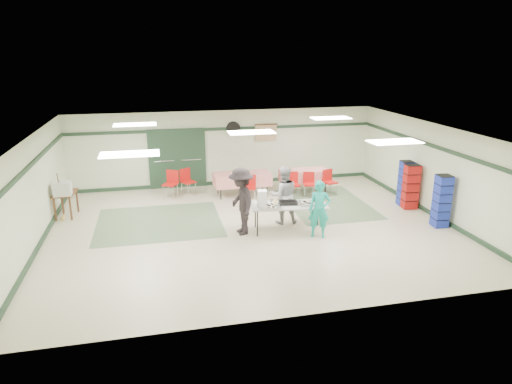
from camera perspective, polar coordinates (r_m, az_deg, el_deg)
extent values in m
plane|color=beige|center=(12.73, -0.56, -4.50)|extent=(11.00, 11.00, 0.00)
plane|color=white|center=(11.99, -0.60, 7.57)|extent=(11.00, 11.00, 0.00)
plane|color=silver|center=(16.59, -3.87, 5.52)|extent=(11.00, 0.00, 11.00)
plane|color=silver|center=(8.20, 6.11, -7.11)|extent=(11.00, 0.00, 11.00)
plane|color=silver|center=(12.41, -26.25, -0.32)|extent=(0.00, 9.00, 9.00)
plane|color=silver|center=(14.44, 21.30, 2.58)|extent=(0.00, 9.00, 9.00)
cube|color=#1D3624|center=(16.43, -3.90, 7.89)|extent=(11.00, 0.06, 0.10)
cube|color=#1D3624|center=(16.87, -3.77, 1.21)|extent=(11.00, 0.06, 0.12)
cube|color=#1D3624|center=(12.23, -26.55, 2.81)|extent=(0.06, 9.00, 0.10)
cube|color=#1D3624|center=(12.81, -25.36, -5.82)|extent=(0.06, 9.00, 0.12)
cube|color=#1D3624|center=(14.28, 21.51, 5.29)|extent=(0.06, 9.00, 0.10)
cube|color=#1D3624|center=(14.78, 20.66, -2.26)|extent=(0.06, 9.00, 0.12)
cube|color=#5F7B59|center=(13.41, -12.00, -3.71)|extent=(3.50, 3.00, 0.01)
cube|color=#5F7B59|center=(14.85, 8.82, -1.45)|extent=(2.50, 3.50, 0.01)
cube|color=gray|center=(16.41, -11.44, 4.01)|extent=(0.90, 0.06, 2.10)
cube|color=gray|center=(16.46, -8.13, 4.22)|extent=(0.90, 0.06, 2.10)
cube|color=#1D3624|center=(16.41, -9.80, 4.10)|extent=(2.00, 0.03, 2.15)
cylinder|color=black|center=(16.45, -2.85, 7.92)|extent=(0.50, 0.10, 0.50)
cube|color=tan|center=(16.73, 1.25, 7.40)|extent=(0.80, 0.02, 0.60)
cube|color=#A7A7A2|center=(12.31, 4.14, -1.64)|extent=(2.13, 1.10, 0.04)
cylinder|color=black|center=(12.03, 0.18, -3.99)|extent=(0.04, 0.04, 0.72)
cylinder|color=black|center=(12.30, 8.41, -3.69)|extent=(0.04, 0.04, 0.72)
cylinder|color=black|center=(12.64, -0.08, -2.90)|extent=(0.04, 0.04, 0.72)
cylinder|color=black|center=(12.90, 7.76, -2.65)|extent=(0.04, 0.04, 0.72)
cube|color=silver|center=(12.38, 6.78, -1.45)|extent=(0.66, 0.53, 0.02)
cube|color=silver|center=(12.40, 3.37, -1.32)|extent=(0.70, 0.57, 0.02)
cube|color=silver|center=(12.05, 1.77, -1.86)|extent=(0.62, 0.51, 0.02)
cube|color=black|center=(12.32, 4.02, -1.33)|extent=(0.53, 0.37, 0.08)
cube|color=white|center=(12.03, 0.77, -0.82)|extent=(0.27, 0.25, 0.45)
imported|color=teal|center=(11.99, 7.92, -2.18)|extent=(0.65, 0.55, 1.53)
imported|color=#939499|center=(12.86, 3.46, -0.36)|extent=(0.85, 0.69, 1.66)
imported|color=black|center=(12.06, -1.85, -1.16)|extent=(0.81, 1.25, 1.82)
cube|color=red|center=(15.94, 6.05, 2.72)|extent=(1.70, 0.80, 0.05)
cube|color=red|center=(15.99, 6.03, 2.06)|extent=(1.70, 0.82, 0.40)
cylinder|color=black|center=(15.60, 3.83, 1.01)|extent=(0.04, 0.04, 0.72)
cylinder|color=black|center=(15.99, 8.68, 1.25)|extent=(0.04, 0.04, 0.72)
cylinder|color=black|center=(16.12, 3.35, 1.56)|extent=(0.04, 0.04, 0.72)
cylinder|color=black|center=(16.49, 8.07, 1.78)|extent=(0.04, 0.04, 0.72)
cube|color=red|center=(15.39, -1.74, 2.28)|extent=(1.91, 0.85, 0.05)
cube|color=red|center=(15.44, -1.74, 1.60)|extent=(1.91, 0.87, 0.40)
cylinder|color=black|center=(15.06, -4.43, 0.39)|extent=(0.04, 0.04, 0.72)
cylinder|color=black|center=(15.37, 1.40, 0.80)|extent=(0.04, 0.04, 0.72)
cylinder|color=black|center=(15.66, -4.80, 1.05)|extent=(0.04, 0.04, 0.72)
cylinder|color=black|center=(15.96, 0.82, 1.42)|extent=(0.04, 0.04, 0.72)
cube|color=red|center=(15.42, 6.65, 0.95)|extent=(0.46, 0.46, 0.04)
cube|color=red|center=(15.53, 6.61, 1.87)|extent=(0.38, 0.13, 0.38)
cylinder|color=silver|center=(15.32, 6.11, 0.02)|extent=(0.02, 0.02, 0.40)
cylinder|color=silver|center=(15.35, 7.24, 0.01)|extent=(0.02, 0.02, 0.40)
cylinder|color=silver|center=(15.61, 6.01, 0.35)|extent=(0.02, 0.02, 0.40)
cylinder|color=silver|center=(15.64, 7.12, 0.34)|extent=(0.02, 0.02, 0.40)
cube|color=red|center=(15.25, 4.71, 0.89)|extent=(0.41, 0.41, 0.04)
cube|color=red|center=(15.35, 4.56, 1.85)|extent=(0.39, 0.06, 0.39)
cylinder|color=silver|center=(15.13, 4.26, -0.13)|extent=(0.02, 0.02, 0.41)
cylinder|color=silver|center=(15.21, 5.41, -0.07)|extent=(0.02, 0.02, 0.41)
cylinder|color=silver|center=(15.42, 3.97, 0.22)|extent=(0.02, 0.02, 0.41)
cylinder|color=silver|center=(15.50, 5.10, 0.28)|extent=(0.02, 0.02, 0.41)
cube|color=red|center=(15.68, 9.27, 1.20)|extent=(0.50, 0.50, 0.04)
cube|color=red|center=(15.75, 8.90, 2.13)|extent=(0.39, 0.16, 0.40)
cylinder|color=silver|center=(15.52, 9.14, 0.16)|extent=(0.02, 0.02, 0.42)
cylinder|color=silver|center=(15.72, 10.05, 0.33)|extent=(0.02, 0.02, 0.42)
cylinder|color=silver|center=(15.76, 8.42, 0.46)|extent=(0.02, 0.02, 0.42)
cylinder|color=silver|center=(15.95, 9.32, 0.62)|extent=(0.02, 0.02, 0.42)
cube|color=red|center=(14.88, -0.78, 0.51)|extent=(0.48, 0.48, 0.04)
cube|color=red|center=(14.99, -0.75, 1.48)|extent=(0.38, 0.14, 0.39)
cylinder|color=silver|center=(14.81, -1.41, -0.48)|extent=(0.02, 0.02, 0.41)
cylinder|color=silver|center=(14.80, -0.22, -0.50)|extent=(0.02, 0.02, 0.41)
cylinder|color=silver|center=(15.11, -1.33, -0.12)|extent=(0.02, 0.02, 0.41)
cylinder|color=silver|center=(15.09, -0.16, -0.14)|extent=(0.02, 0.02, 0.41)
cube|color=red|center=(15.62, -8.46, 1.25)|extent=(0.57, 0.57, 0.04)
cube|color=red|center=(15.71, -8.89, 2.19)|extent=(0.38, 0.24, 0.42)
cylinder|color=silver|center=(15.47, -8.58, 0.16)|extent=(0.02, 0.02, 0.44)
cylinder|color=silver|center=(15.65, -7.58, 0.41)|extent=(0.02, 0.02, 0.44)
cylinder|color=silver|center=(15.73, -9.26, 0.42)|extent=(0.02, 0.02, 0.44)
cylinder|color=silver|center=(15.91, -8.27, 0.66)|extent=(0.02, 0.02, 0.44)
cube|color=red|center=(15.40, -10.68, 0.94)|extent=(0.58, 0.58, 0.04)
cube|color=red|center=(15.50, -10.40, 1.96)|extent=(0.39, 0.25, 0.43)
cylinder|color=silver|center=(15.41, -11.49, -0.05)|extent=(0.02, 0.02, 0.45)
cylinder|color=silver|center=(15.25, -10.37, -0.16)|extent=(0.02, 0.02, 0.45)
cylinder|color=silver|center=(15.69, -10.89, 0.31)|extent=(0.02, 0.02, 0.45)
cylinder|color=silver|center=(15.53, -9.79, 0.19)|extent=(0.02, 0.02, 0.45)
cube|color=#1A2EA1|center=(15.12, 18.14, 1.04)|extent=(0.41, 0.41, 1.43)
cube|color=#A81310|center=(14.89, 18.70, 0.68)|extent=(0.48, 0.48, 1.40)
cube|color=#1A2EA1|center=(13.58, 22.20, -1.08)|extent=(0.41, 0.41, 1.49)
cube|color=brown|center=(14.49, -22.79, -0.14)|extent=(0.65, 0.91, 0.05)
cube|color=brown|center=(14.35, -23.85, -1.99)|extent=(0.05, 0.05, 0.70)
cube|color=brown|center=(14.21, -22.16, -1.96)|extent=(0.05, 0.05, 0.70)
cube|color=brown|center=(14.98, -23.06, -1.11)|extent=(0.05, 0.05, 0.70)
cube|color=brown|center=(14.85, -21.44, -1.07)|extent=(0.05, 0.05, 0.70)
cube|color=beige|center=(14.20, -23.05, 0.40)|extent=(0.50, 0.44, 0.38)
cylinder|color=brown|center=(14.30, -23.24, -0.41)|extent=(0.04, 0.22, 1.38)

